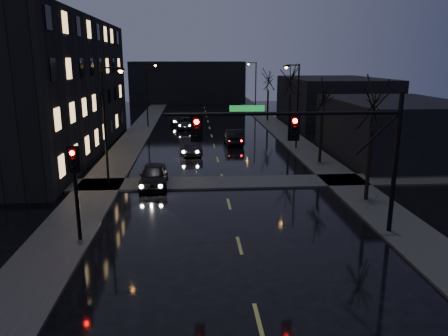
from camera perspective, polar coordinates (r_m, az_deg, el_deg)
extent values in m
cube|color=#2D2D2B|center=(46.92, -11.92, 3.45)|extent=(3.00, 140.00, 0.12)
cube|color=#2D2D2B|center=(47.66, 8.81, 3.75)|extent=(3.00, 140.00, 0.12)
cube|color=#2D2D2B|center=(30.46, -0.05, -1.91)|extent=(40.00, 3.00, 0.12)
cube|color=black|center=(43.28, -23.92, 9.64)|extent=(12.00, 30.00, 12.00)
cube|color=black|center=(41.12, 21.33, 4.78)|extent=(10.00, 14.00, 5.00)
cube|color=black|center=(61.97, 14.02, 8.59)|extent=(12.00, 18.00, 6.00)
cube|color=black|center=(88.83, -4.75, 11.11)|extent=(22.00, 10.00, 8.00)
cylinder|color=black|center=(22.49, 21.45, 0.41)|extent=(0.22, 0.22, 7.00)
cylinder|color=black|center=(20.29, 7.82, 7.05)|extent=(11.00, 0.16, 0.16)
cylinder|color=black|center=(21.80, 19.42, 4.21)|extent=(2.05, 0.10, 2.05)
cube|color=#0C591E|center=(19.99, 3.03, 7.78)|extent=(1.60, 0.04, 0.28)
cube|color=black|center=(19.96, -3.60, 5.15)|extent=(0.35, 0.28, 1.05)
sphere|color=#FF0705|center=(19.75, -3.61, 6.03)|extent=(0.22, 0.22, 0.22)
cube|color=black|center=(20.49, 9.14, 5.24)|extent=(0.35, 0.28, 1.05)
sphere|color=#FF0705|center=(20.29, 9.27, 6.09)|extent=(0.22, 0.22, 0.22)
cylinder|color=black|center=(21.38, -18.68, -3.64)|extent=(0.18, 0.18, 4.40)
cube|color=black|center=(20.93, -19.06, 1.06)|extent=(0.35, 0.28, 1.05)
sphere|color=#FF0705|center=(20.71, -19.25, 1.85)|extent=(0.22, 0.22, 0.22)
cylinder|color=black|center=(27.54, 18.35, 0.25)|extent=(0.24, 0.24, 4.40)
cylinder|color=black|center=(36.81, 12.52, 3.74)|extent=(0.24, 0.24, 4.12)
cylinder|color=black|center=(48.26, 8.54, 6.62)|extent=(0.24, 0.24, 4.68)
cylinder|color=black|center=(61.93, 5.74, 8.13)|extent=(0.24, 0.24, 4.29)
cylinder|color=black|center=(29.62, -15.27, 4.95)|extent=(0.16, 0.16, 8.00)
cylinder|color=black|center=(29.18, -14.58, 12.57)|extent=(1.20, 0.10, 0.10)
cube|color=black|center=(29.08, -13.38, 12.43)|extent=(0.50, 0.25, 0.15)
sphere|color=orange|center=(29.09, -13.37, 12.24)|extent=(0.28, 0.28, 0.28)
cylinder|color=black|center=(56.19, -10.05, 9.29)|extent=(0.16, 0.16, 8.00)
cylinder|color=black|center=(55.96, -9.60, 13.29)|extent=(1.20, 0.10, 0.10)
cube|color=black|center=(55.91, -8.97, 13.21)|extent=(0.50, 0.25, 0.15)
sphere|color=orange|center=(55.91, -8.96, 13.11)|extent=(0.28, 0.28, 0.28)
cylinder|color=black|center=(42.12, 9.58, 7.80)|extent=(0.16, 0.16, 8.00)
cylinder|color=black|center=(41.76, 8.97, 13.14)|extent=(1.20, 0.10, 0.10)
cube|color=black|center=(41.63, 8.14, 13.03)|extent=(0.50, 0.25, 0.15)
sphere|color=orange|center=(41.63, 8.14, 12.89)|extent=(0.28, 0.28, 0.28)
cylinder|color=black|center=(69.56, 4.16, 10.33)|extent=(0.16, 0.16, 8.00)
cylinder|color=black|center=(69.34, 3.71, 13.56)|extent=(1.20, 0.10, 0.10)
cube|color=black|center=(69.26, 3.20, 13.48)|extent=(0.50, 0.25, 0.15)
sphere|color=orange|center=(69.26, 3.20, 13.40)|extent=(0.28, 0.28, 0.28)
imported|color=black|center=(29.90, -9.17, -0.97)|extent=(1.93, 4.59, 1.55)
imported|color=black|center=(39.96, -4.41, 2.91)|extent=(2.19, 4.73, 1.50)
imported|color=black|center=(55.03, -5.09, 5.90)|extent=(2.58, 5.16, 1.40)
imported|color=black|center=(59.01, -5.84, 6.46)|extent=(2.37, 5.16, 1.46)
imported|color=black|center=(44.54, 1.22, 4.12)|extent=(1.82, 4.74, 1.54)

